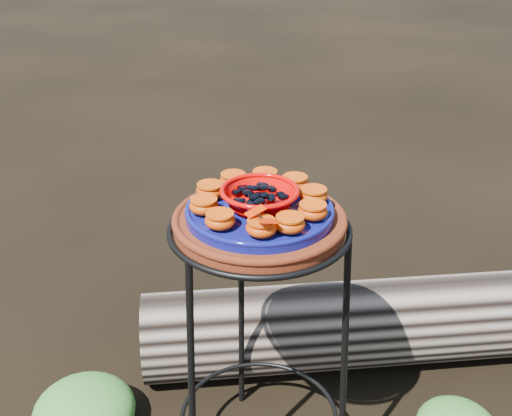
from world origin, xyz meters
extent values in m
cylinder|color=#481D0C|center=(0.00, 0.00, 0.72)|extent=(0.37, 0.37, 0.03)
cylinder|color=#080A46|center=(0.00, 0.00, 0.74)|extent=(0.32, 0.32, 0.02)
ellipsoid|color=#A93308|center=(-0.02, -0.12, 0.77)|extent=(0.06, 0.06, 0.03)
ellipsoid|color=#A93308|center=(0.03, -0.11, 0.77)|extent=(0.06, 0.06, 0.03)
ellipsoid|color=#A93308|center=(0.10, -0.07, 0.77)|extent=(0.06, 0.06, 0.03)
ellipsoid|color=#A93308|center=(0.12, 0.00, 0.77)|extent=(0.06, 0.06, 0.03)
ellipsoid|color=#A93308|center=(0.10, 0.07, 0.77)|extent=(0.06, 0.06, 0.03)
ellipsoid|color=#A93308|center=(0.04, 0.11, 0.77)|extent=(0.06, 0.06, 0.03)
ellipsoid|color=#A93308|center=(-0.03, 0.11, 0.77)|extent=(0.06, 0.06, 0.03)
ellipsoid|color=#A93308|center=(-0.10, 0.07, 0.77)|extent=(0.06, 0.06, 0.03)
ellipsoid|color=#A93308|center=(-0.12, 0.00, 0.77)|extent=(0.06, 0.06, 0.03)
ellipsoid|color=#A93308|center=(-0.10, -0.07, 0.77)|extent=(0.06, 0.06, 0.03)
ellipsoid|color=#357129|center=(-0.45, 0.21, 0.07)|extent=(0.28, 0.28, 0.14)
ellipsoid|color=#357129|center=(-0.10, 0.54, 0.07)|extent=(0.27, 0.27, 0.13)
camera|label=1|loc=(-0.29, -1.19, 1.38)|focal=45.00mm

